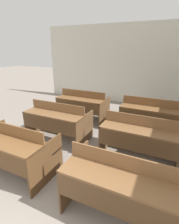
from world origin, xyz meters
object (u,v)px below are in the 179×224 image
object	(u,v)px
bench_second_left	(58,120)
bench_third_left	(83,104)
bench_front_right	(121,184)
bench_third_right	(150,114)
bench_second_right	(140,136)
bench_front_left	(12,147)

from	to	relation	value
bench_second_left	bench_third_left	distance (m)	1.25
bench_front_right	bench_third_right	size ratio (longest dim) A/B	1.00
bench_second_right	bench_second_left	bearing A→B (deg)	-179.33
bench_second_left	bench_second_right	distance (m)	1.79
bench_third_left	bench_third_right	distance (m)	1.83
bench_front_left	bench_third_right	distance (m)	3.09
bench_front_right	bench_second_left	size ratio (longest dim) A/B	1.00
bench_front_left	bench_front_right	bearing A→B (deg)	-0.63
bench_front_left	bench_third_left	world-z (taller)	same
bench_front_left	bench_third_left	bearing A→B (deg)	90.82
bench_second_left	bench_third_left	size ratio (longest dim) A/B	1.00
bench_front_right	bench_second_right	size ratio (longest dim) A/B	1.00
bench_front_left	bench_second_left	size ratio (longest dim) A/B	1.00
bench_second_left	bench_front_right	bearing A→B (deg)	-35.01
bench_front_left	bench_third_right	xyz separation A→B (m)	(1.80, 2.52, 0.00)
bench_front_right	bench_third_right	xyz separation A→B (m)	(-0.02, 2.54, 0.00)
bench_front_left	bench_third_right	bearing A→B (deg)	54.47
bench_front_left	bench_second_right	size ratio (longest dim) A/B	1.00
bench_front_left	bench_front_right	distance (m)	1.82
bench_front_left	bench_third_left	size ratio (longest dim) A/B	1.00
bench_second_right	bench_third_right	distance (m)	1.24
bench_second_right	bench_third_right	size ratio (longest dim) A/B	1.00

